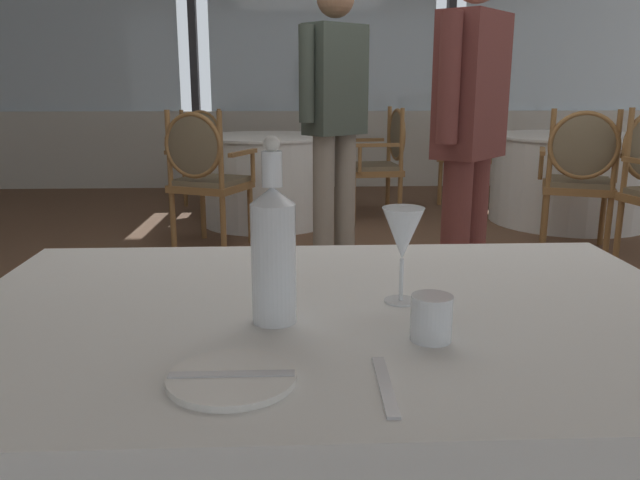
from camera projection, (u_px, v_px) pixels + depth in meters
ground_plane at (363, 313)px, 3.28m from camera, size 14.62×14.62×0.00m
window_wall_far at (323, 81)px, 7.09m from camera, size 9.05×0.14×2.94m
foreground_table at (333, 476)px, 1.30m from camera, size 1.43×0.95×0.73m
side_plate at (232, 378)px, 0.91m from camera, size 0.19×0.19×0.01m
butter_knife at (232, 375)px, 0.91m from camera, size 0.18×0.02×0.00m
dinner_fork at (385, 385)px, 0.89m from camera, size 0.02×0.18×0.00m
water_bottle at (273, 250)px, 1.11m from camera, size 0.08×0.08×0.33m
wine_glass at (403, 236)px, 1.21m from camera, size 0.08×0.08×0.19m
water_tumbler at (431, 318)px, 1.05m from camera, size 0.07×0.07×0.08m
background_table_0 at (570, 179)px, 5.39m from camera, size 1.34×1.34×0.73m
dining_chair_0_0 at (464, 146)px, 6.14m from camera, size 0.66×0.65×0.96m
dining_chair_0_1 at (580, 170)px, 4.33m from camera, size 0.63×0.59×0.99m
background_table_1 at (267, 179)px, 5.35m from camera, size 1.12×1.12×0.73m
dining_chair_1_0 at (382, 156)px, 5.46m from camera, size 0.51×0.57×0.96m
dining_chair_1_1 at (208, 150)px, 6.06m from camera, size 0.66×0.64×0.91m
dining_chair_1_2 at (204, 170)px, 4.41m from camera, size 0.64×0.61×0.98m
diner_person_0 at (335, 110)px, 3.82m from camera, size 0.43×0.38×1.73m
diner_person_1 at (470, 126)px, 2.82m from camera, size 0.39×0.42×1.69m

